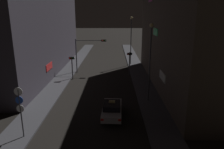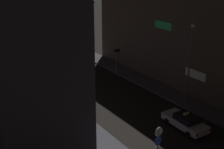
# 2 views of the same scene
# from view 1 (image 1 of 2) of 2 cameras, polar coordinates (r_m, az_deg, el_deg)

# --- Properties ---
(sidewalk_left) EXTENTS (2.69, 61.99, 0.16)m
(sidewalk_left) POSITION_cam_1_polar(r_m,az_deg,el_deg) (39.19, -11.03, 1.59)
(sidewalk_left) COLOR #424247
(sidewalk_left) RESTS_ON ground_plane
(sidewalk_right) EXTENTS (2.69, 61.99, 0.16)m
(sidewalk_right) POSITION_cam_1_polar(r_m,az_deg,el_deg) (38.62, 6.57, 1.57)
(sidewalk_right) COLOR #424247
(sidewalk_right) RESTS_ON ground_plane
(building_facade_left) EXTENTS (6.63, 33.03, 13.19)m
(building_facade_left) POSITION_cam_1_polar(r_m,az_deg,el_deg) (38.00, -18.95, 10.57)
(building_facade_left) COLOR #3D3842
(building_facade_left) RESTS_ON ground_plane
(building_facade_right) EXTENTS (7.97, 27.10, 15.85)m
(building_facade_right) POSITION_cam_1_polar(r_m,az_deg,el_deg) (29.77, 19.32, 11.92)
(building_facade_right) COLOR #473D33
(building_facade_right) RESTS_ON ground_plane
(taxi) EXTENTS (1.96, 4.51, 1.62)m
(taxi) POSITION_cam_1_polar(r_m,az_deg,el_deg) (20.66, 0.00, -9.22)
(taxi) COLOR #B7B7BC
(taxi) RESTS_ON ground_plane
(traffic_light_overhead) EXTENTS (5.07, 0.42, 5.64)m
(traffic_light_overhead) POSITION_cam_1_polar(r_m,az_deg,el_deg) (35.44, -6.55, 6.92)
(traffic_light_overhead) COLOR #47474C
(traffic_light_overhead) RESTS_ON ground_plane
(traffic_light_left_kerb) EXTENTS (0.80, 0.42, 3.52)m
(traffic_light_left_kerb) POSITION_cam_1_polar(r_m,az_deg,el_deg) (32.22, -10.65, 3.05)
(traffic_light_left_kerb) COLOR #47474C
(traffic_light_left_kerb) RESTS_ON ground_plane
(traffic_light_right_kerb) EXTENTS (0.80, 0.42, 3.69)m
(traffic_light_right_kerb) POSITION_cam_1_polar(r_m,az_deg,el_deg) (34.20, 4.69, 4.19)
(traffic_light_right_kerb) COLOR #47474C
(traffic_light_right_kerb) RESTS_ON ground_plane
(sign_pole_left) EXTENTS (0.64, 0.10, 4.10)m
(sign_pole_left) POSITION_cam_1_polar(r_m,az_deg,el_deg) (17.79, -23.31, -8.07)
(sign_pole_left) COLOR #47474C
(sign_pole_left) RESTS_ON sidewalk_left
(street_lamp_near_block) EXTENTS (0.42, 0.42, 8.43)m
(street_lamp_near_block) POSITION_cam_1_polar(r_m,az_deg,el_deg) (23.08, 10.14, 5.09)
(street_lamp_near_block) COLOR #47474C
(street_lamp_near_block) RESTS_ON sidewalk_right
(street_lamp_far_block) EXTENTS (0.48, 0.48, 8.94)m
(street_lamp_far_block) POSITION_cam_1_polar(r_m,az_deg,el_deg) (40.72, 5.12, 10.65)
(street_lamp_far_block) COLOR #47474C
(street_lamp_far_block) RESTS_ON sidewalk_right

